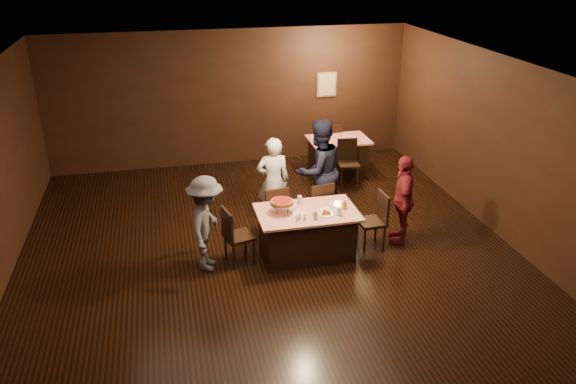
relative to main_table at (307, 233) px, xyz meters
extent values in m
plane|color=black|center=(-0.59, -0.55, -0.39)|extent=(10.00, 10.00, 0.00)
cube|color=silver|center=(-0.59, -0.55, 2.62)|extent=(8.00, 10.00, 0.04)
cube|color=black|center=(-0.59, 4.45, 1.11)|extent=(8.00, 0.04, 3.00)
cube|color=black|center=(3.41, -0.55, 1.11)|extent=(0.04, 10.00, 3.00)
cube|color=tan|center=(1.61, 4.42, 1.31)|extent=(0.46, 0.03, 0.56)
cube|color=beige|center=(1.61, 4.39, 1.31)|extent=(0.38, 0.01, 0.48)
cube|color=red|center=(0.00, 0.00, 0.00)|extent=(1.60, 1.00, 0.77)
cube|color=red|center=(1.57, 3.29, 0.00)|extent=(1.30, 0.90, 0.77)
cube|color=black|center=(-0.40, 0.75, 0.09)|extent=(0.49, 0.49, 0.95)
cube|color=black|center=(0.40, 0.75, 0.09)|extent=(0.48, 0.48, 0.95)
cube|color=black|center=(-1.10, 0.00, 0.09)|extent=(0.51, 0.51, 0.95)
cube|color=black|center=(1.10, 0.00, 0.09)|extent=(0.43, 0.43, 0.95)
cube|color=black|center=(1.57, 2.59, 0.09)|extent=(0.47, 0.47, 0.95)
cube|color=black|center=(1.57, 3.89, 0.09)|extent=(0.46, 0.46, 0.95)
imported|color=white|center=(-0.30, 1.23, 0.42)|extent=(0.61, 0.42, 1.62)
imported|color=black|center=(0.52, 1.18, 0.56)|extent=(1.12, 1.01, 1.90)
imported|color=#504F53|center=(-1.60, -0.06, 0.38)|extent=(0.83, 1.11, 1.53)
imported|color=maroon|center=(1.67, 0.09, 0.38)|extent=(0.68, 0.97, 1.53)
cylinder|color=black|center=(-0.40, 0.15, 0.46)|extent=(0.01, 0.01, 0.15)
cylinder|color=black|center=(-0.49, 0.00, 0.46)|extent=(0.01, 0.01, 0.15)
cylinder|color=black|center=(-0.31, 0.00, 0.46)|extent=(0.01, 0.01, 0.15)
cylinder|color=silver|center=(-0.40, 0.05, 0.54)|extent=(0.38, 0.38, 0.01)
cylinder|color=#B27233|center=(-0.40, 0.05, 0.57)|extent=(0.35, 0.35, 0.05)
cylinder|color=#A5140C|center=(-0.40, 0.05, 0.60)|extent=(0.30, 0.30, 0.01)
cylinder|color=white|center=(0.25, -0.18, 0.39)|extent=(0.25, 0.25, 0.01)
cylinder|color=#B27233|center=(0.25, -0.18, 0.42)|extent=(0.18, 0.18, 0.04)
cylinder|color=#A5140C|center=(0.25, -0.18, 0.44)|extent=(0.14, 0.14, 0.01)
cylinder|color=white|center=(0.55, 0.15, 0.39)|extent=(0.25, 0.25, 0.01)
cylinder|color=silver|center=(0.05, -0.30, 0.46)|extent=(0.08, 0.08, 0.14)
cylinder|color=silver|center=(0.45, -0.25, 0.46)|extent=(0.08, 0.08, 0.14)
cylinder|color=#BF7F26|center=(0.60, -0.05, 0.46)|extent=(0.08, 0.08, 0.14)
cylinder|color=silver|center=(-0.05, 0.30, 0.46)|extent=(0.08, 0.08, 0.14)
cylinder|color=silver|center=(-0.18, -0.25, 0.43)|extent=(0.04, 0.04, 0.08)
cylinder|color=silver|center=(-0.18, -0.25, 0.47)|extent=(0.05, 0.05, 0.02)
cylinder|color=silver|center=(-0.12, -0.30, 0.43)|extent=(0.04, 0.04, 0.08)
cylinder|color=silver|center=(-0.12, -0.30, 0.47)|extent=(0.05, 0.05, 0.02)
cylinder|color=silver|center=(-0.24, -0.30, 0.43)|extent=(0.04, 0.04, 0.08)
cylinder|color=silver|center=(-0.24, -0.30, 0.47)|extent=(0.05, 0.05, 0.02)
cube|color=white|center=(0.30, 0.00, 0.39)|extent=(0.19, 0.19, 0.01)
cube|color=white|center=(-0.15, -0.05, 0.39)|extent=(0.21, 0.21, 0.01)
camera|label=1|loc=(-2.09, -7.72, 4.31)|focal=35.00mm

